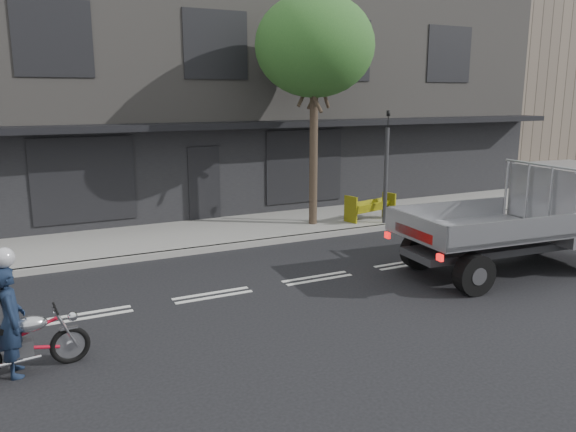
# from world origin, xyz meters

# --- Properties ---
(ground) EXTENTS (80.00, 80.00, 0.00)m
(ground) POSITION_xyz_m (0.00, 0.00, 0.00)
(ground) COLOR black
(ground) RESTS_ON ground
(sidewalk) EXTENTS (32.00, 3.20, 0.15)m
(sidewalk) POSITION_xyz_m (0.00, 4.70, 0.07)
(sidewalk) COLOR gray
(sidewalk) RESTS_ON ground
(kerb) EXTENTS (32.00, 0.20, 0.15)m
(kerb) POSITION_xyz_m (0.00, 3.10, 0.07)
(kerb) COLOR gray
(kerb) RESTS_ON ground
(building_main) EXTENTS (26.00, 10.00, 8.00)m
(building_main) POSITION_xyz_m (0.00, 11.30, 4.00)
(building_main) COLOR slate
(building_main) RESTS_ON ground
(building_neighbour) EXTENTS (14.00, 10.00, 10.00)m
(building_neighbour) POSITION_xyz_m (20.00, 11.30, 5.00)
(building_neighbour) COLOR brown
(building_neighbour) RESTS_ON ground
(street_tree) EXTENTS (3.40, 3.40, 6.74)m
(street_tree) POSITION_xyz_m (2.20, 4.20, 5.28)
(street_tree) COLOR #382B21
(street_tree) RESTS_ON ground
(traffic_light_pole) EXTENTS (0.12, 0.12, 3.50)m
(traffic_light_pole) POSITION_xyz_m (4.20, 3.35, 1.65)
(traffic_light_pole) COLOR #2D2D30
(traffic_light_pole) RESTS_ON ground
(motorcycle) EXTENTS (1.78, 0.52, 0.92)m
(motorcycle) POSITION_xyz_m (-5.84, -1.84, 0.47)
(motorcycle) COLOR black
(motorcycle) RESTS_ON ground
(rider) EXTENTS (0.42, 0.61, 1.61)m
(rider) POSITION_xyz_m (-5.99, -1.84, 0.81)
(rider) COLOR #131F35
(rider) RESTS_ON ground
(flatbed_ute) EXTENTS (5.44, 2.56, 2.45)m
(flatbed_ute) POSITION_xyz_m (5.40, -1.57, 1.40)
(flatbed_ute) COLOR black
(flatbed_ute) RESTS_ON ground
(construction_barrier) EXTENTS (1.61, 0.95, 0.85)m
(construction_barrier) POSITION_xyz_m (4.00, 3.60, 0.57)
(construction_barrier) COLOR #FFF80D
(construction_barrier) RESTS_ON sidewalk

